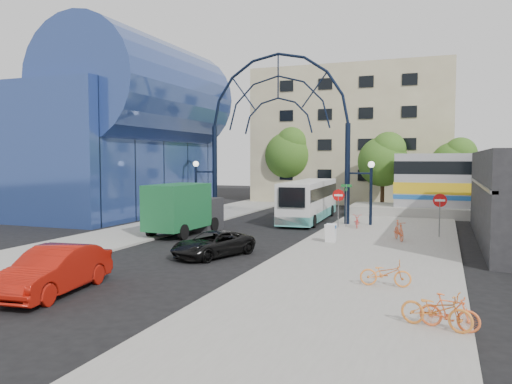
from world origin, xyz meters
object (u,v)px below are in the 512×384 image
at_px(tree_north_b, 290,152).
at_px(gateway_arch, 278,103).
at_px(bike_near_b, 399,230).
at_px(sandwich_board, 331,231).
at_px(city_bus, 309,200).
at_px(stop_sign, 338,199).
at_px(do_not_enter_sign, 440,205).
at_px(bike_far_b, 449,312).
at_px(tree_north_c, 456,162).
at_px(red_sedan, 54,270).
at_px(green_truck, 185,209).
at_px(bike_far_c, 436,310).
at_px(bike_far_a, 385,273).
at_px(black_suv, 213,244).
at_px(bike_near_a, 357,221).
at_px(tree_north_a, 384,159).
at_px(street_name_sign, 346,196).

bearing_deg(tree_north_b, gateway_arch, -76.32).
xyz_separation_m(tree_north_b, bike_near_b, (12.82, -21.93, -4.60)).
bearing_deg(sandwich_board, city_bus, 110.83).
height_order(gateway_arch, stop_sign, gateway_arch).
bearing_deg(stop_sign, do_not_enter_sign, -17.88).
relative_size(tree_north_b, bike_far_b, 5.19).
relative_size(tree_north_c, red_sedan, 1.35).
xyz_separation_m(gateway_arch, sandwich_board, (5.60, -8.02, -7.81)).
bearing_deg(green_truck, city_bus, 63.03).
bearing_deg(city_bus, bike_far_c, -70.25).
relative_size(do_not_enter_sign, bike_far_a, 1.42).
relative_size(city_bus, black_suv, 2.55).
height_order(tree_north_b, bike_far_b, tree_north_b).
xyz_separation_m(bike_near_a, bike_far_b, (5.44, -18.84, 0.02)).
relative_size(stop_sign, bike_near_b, 1.39).
xyz_separation_m(city_bus, bike_far_a, (7.53, -18.36, -0.96)).
distance_m(tree_north_a, tree_north_c, 6.33).
relative_size(do_not_enter_sign, black_suv, 0.58).
height_order(bike_near_a, bike_far_c, bike_far_c).
xyz_separation_m(sandwich_board, green_truck, (-9.09, 0.56, 0.80)).
relative_size(gateway_arch, street_name_sign, 4.87).
height_order(gateway_arch, bike_near_b, gateway_arch).
bearing_deg(sandwich_board, bike_near_b, 31.18).
xyz_separation_m(street_name_sign, bike_far_b, (6.20, -19.01, -1.55)).
relative_size(sandwich_board, bike_far_c, 0.52).
height_order(bike_near_a, bike_far_a, bike_far_a).
bearing_deg(bike_far_a, tree_north_c, -10.84).
bearing_deg(stop_sign, bike_near_a, 20.53).
bearing_deg(sandwich_board, tree_north_c, 73.45).
height_order(green_truck, bike_near_b, green_truck).
distance_m(tree_north_a, tree_north_b, 10.79).
bearing_deg(bike_far_c, sandwich_board, 40.61).
distance_m(stop_sign, tree_north_b, 20.18).
relative_size(do_not_enter_sign, tree_north_c, 0.38).
height_order(bike_near_b, bike_far_c, bike_near_b).
xyz_separation_m(stop_sign, street_name_sign, (0.40, 0.60, 0.14)).
bearing_deg(tree_north_c, street_name_sign, -114.31).
bearing_deg(street_name_sign, bike_near_a, -12.49).
xyz_separation_m(street_name_sign, red_sedan, (-6.29, -19.50, -1.34)).
height_order(gateway_arch, tree_north_b, gateway_arch).
bearing_deg(bike_near_b, gateway_arch, 127.02).
bearing_deg(tree_north_a, tree_north_b, 158.20).
distance_m(street_name_sign, bike_far_a, 15.68).
xyz_separation_m(gateway_arch, bike_near_b, (8.94, -6.00, -7.89)).
xyz_separation_m(bike_near_a, bike_far_a, (3.40, -14.87, 0.02)).
distance_m(stop_sign, bike_near_b, 5.91).
bearing_deg(bike_far_b, street_name_sign, 32.47).
bearing_deg(bike_far_c, red_sedan, 109.02).
xyz_separation_m(tree_north_c, bike_near_b, (-3.18, -19.93, -3.61)).
bearing_deg(black_suv, gateway_arch, 115.20).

